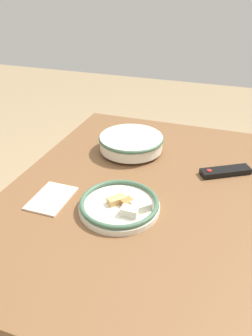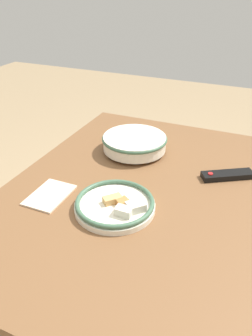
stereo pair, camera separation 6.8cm
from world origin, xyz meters
TOP-DOWN VIEW (x-y plane):
  - ground_plane at (0.00, 0.00)m, footprint 8.00×8.00m
  - dining_table at (0.00, 0.00)m, footprint 1.14×0.88m
  - noodle_bowl at (-0.24, -0.13)m, footprint 0.25×0.25m
  - food_plate at (0.13, -0.04)m, footprint 0.24×0.24m
  - tv_remote at (-0.18, 0.24)m, footprint 0.13×0.18m
  - folded_napkin at (0.15, -0.26)m, footprint 0.16×0.11m

SIDE VIEW (x-z plane):
  - ground_plane at x=0.00m, z-range 0.00..0.00m
  - dining_table at x=0.00m, z-range 0.29..1.06m
  - folded_napkin at x=0.15m, z-range 0.77..0.78m
  - tv_remote at x=-0.18m, z-range 0.77..0.80m
  - food_plate at x=0.13m, z-range 0.77..0.81m
  - noodle_bowl at x=-0.24m, z-range 0.78..0.85m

